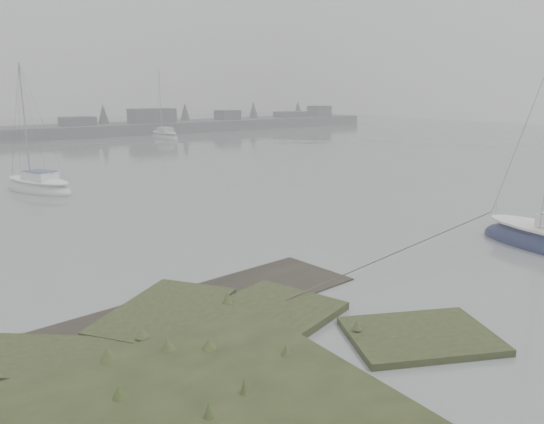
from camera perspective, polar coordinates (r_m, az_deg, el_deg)
The scene contains 4 objects.
ground at distance 39.72m, azimuth -21.53°, elevation 3.54°, with size 160.00×160.00×0.00m, color slate.
far_shoreline at distance 79.02m, azimuth -8.38°, elevation 9.31°, with size 60.00×8.00×4.15m.
sailboat_white at distance 34.62m, azimuth -23.78°, elevation 2.46°, with size 3.81×6.02×8.08m.
sailboat_far_b at distance 66.83m, azimuth -11.47°, elevation 8.00°, with size 2.12×6.24×8.77m.
Camera 1 is at (-9.46, -8.10, 6.03)m, focal length 35.00 mm.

